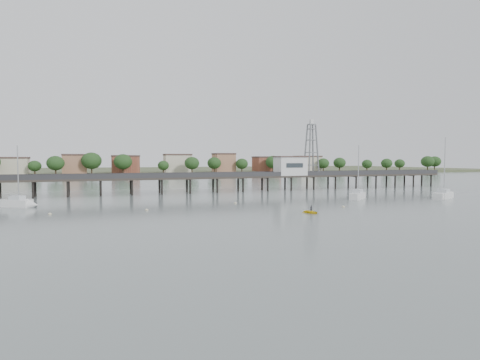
% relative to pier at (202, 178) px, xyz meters
% --- Properties ---
extents(ground_plane, '(500.00, 500.00, 0.00)m').
position_rel_pier_xyz_m(ground_plane, '(0.00, -60.00, -3.79)').
color(ground_plane, slate).
rests_on(ground_plane, ground).
extents(pier, '(150.00, 5.00, 5.50)m').
position_rel_pier_xyz_m(pier, '(0.00, 0.00, 0.00)').
color(pier, '#2D2823').
rests_on(pier, ground).
extents(pier_building, '(8.40, 5.40, 5.30)m').
position_rel_pier_xyz_m(pier_building, '(25.00, 0.00, 2.87)').
color(pier_building, silver).
rests_on(pier_building, ground).
extents(lattice_tower, '(3.20, 3.20, 15.50)m').
position_rel_pier_xyz_m(lattice_tower, '(31.50, 0.00, 7.31)').
color(lattice_tower, slate).
rests_on(lattice_tower, ground).
extents(sailboat_b, '(6.82, 5.38, 11.43)m').
position_rel_pier_xyz_m(sailboat_b, '(-37.79, -19.22, -3.14)').
color(sailboat_b, white).
rests_on(sailboat_b, ground).
extents(sailboat_c, '(6.90, 6.18, 11.99)m').
position_rel_pier_xyz_m(sailboat_c, '(27.93, -26.49, -3.15)').
color(sailboat_c, white).
rests_on(sailboat_c, ground).
extents(sailboat_d, '(8.68, 6.04, 13.99)m').
position_rel_pier_xyz_m(sailboat_d, '(46.59, -31.81, -3.16)').
color(sailboat_d, white).
rests_on(sailboat_d, ground).
extents(white_tender, '(3.70, 1.86, 1.38)m').
position_rel_pier_xyz_m(white_tender, '(-38.74, -13.69, -3.37)').
color(white_tender, white).
rests_on(white_tender, ground).
extents(yellow_dinghy, '(2.14, 1.02, 2.89)m').
position_rel_pier_xyz_m(yellow_dinghy, '(6.29, -43.61, -3.79)').
color(yellow_dinghy, yellow).
rests_on(yellow_dinghy, ground).
extents(dinghy_occupant, '(0.41, 0.99, 0.23)m').
position_rel_pier_xyz_m(dinghy_occupant, '(6.29, -43.61, -3.79)').
color(dinghy_occupant, black).
rests_on(dinghy_occupant, ground).
extents(mooring_buoys, '(75.40, 21.11, 0.39)m').
position_rel_pier_xyz_m(mooring_buoys, '(6.92, -29.92, -3.71)').
color(mooring_buoys, beige).
rests_on(mooring_buoys, ground).
extents(far_shore, '(500.00, 170.00, 10.40)m').
position_rel_pier_xyz_m(far_shore, '(0.36, 179.58, -2.85)').
color(far_shore, '#475133').
rests_on(far_shore, ground).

